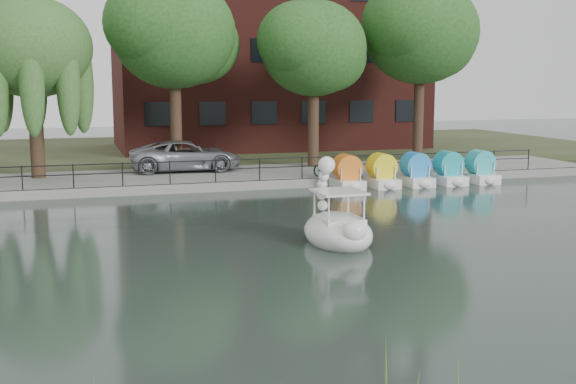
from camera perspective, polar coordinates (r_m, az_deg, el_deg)
name	(u,v)px	position (r m, az deg, el deg)	size (l,w,h in m)	color
ground_plane	(314,263)	(19.38, 2.06, -5.61)	(120.00, 120.00, 0.00)	#384A41
promenade	(204,178)	(34.60, -6.62, 1.08)	(40.00, 6.00, 0.40)	gray
kerb	(217,187)	(31.73, -5.66, 0.40)	(40.00, 0.25, 0.40)	gray
land_strip	(166,151)	(48.35, -9.64, 3.19)	(60.00, 22.00, 0.36)	#47512D
railing	(215,165)	(31.80, -5.75, 2.13)	(32.00, 0.05, 1.00)	black
apartment_building	(267,12)	(49.68, -1.64, 14.06)	(20.00, 10.07, 18.00)	#4C1E16
willow_mid	(32,48)	(34.78, -19.58, 10.67)	(5.32, 5.32, 8.15)	#473323
broadleaf_center	(174,34)	(36.17, -9.00, 12.27)	(6.00, 6.00, 9.25)	#473323
broadleaf_right	(314,49)	(37.30, 2.05, 11.22)	(5.40, 5.40, 8.32)	#473323
broadleaf_far	(421,32)	(40.83, 10.45, 12.30)	(6.30, 6.30, 9.71)	#473323
minivan	(186,154)	(35.74, -8.08, 3.03)	(6.25, 2.87, 1.74)	gray
bicycle	(330,165)	(33.66, 3.33, 2.11)	(1.72, 0.60, 1.00)	gray
swan_boat	(337,225)	(21.60, 3.90, -2.62)	(1.90, 3.11, 2.52)	white
pedal_boat_row	(416,173)	(33.80, 10.06, 1.52)	(7.95, 1.70, 1.40)	white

